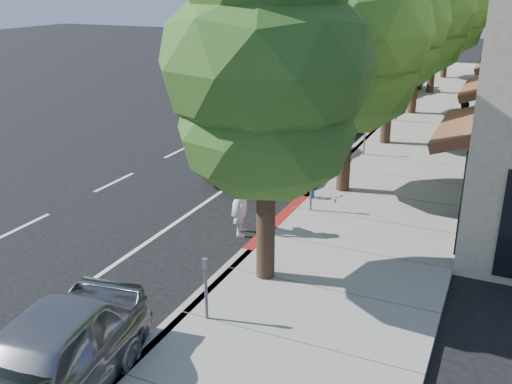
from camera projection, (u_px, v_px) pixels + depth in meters
The scene contains 18 objects.
ground at pixel (264, 239), 14.53m from camera, with size 120.00×120.00×0.00m, color black.
sidewalk at pixel (411, 162), 20.46m from camera, with size 4.60×56.00×0.15m, color gray.
curb at pixel (349, 155), 21.35m from camera, with size 0.30×56.00×0.15m, color #9E998E.
curb_red_segment at pixel (279, 222), 15.36m from camera, with size 0.32×4.00×0.15m, color maroon.
street_tree_0 at pixel (267, 69), 10.88m from camera, with size 4.23×4.23×7.35m.
street_tree_1 at pixel (351, 36), 15.96m from camera, with size 4.66×4.66×7.66m.
street_tree_2 at pixel (394, 24), 21.11m from camera, with size 4.18×4.18×7.47m.
street_tree_3 at pixel (421, 13), 26.21m from camera, with size 5.02×5.02×7.83m.
street_tree_4 at pixel (438, 13), 31.42m from camera, with size 4.22×4.22×7.28m.
street_tree_5 at pixel (451, 10), 36.59m from camera, with size 5.21×5.21×7.42m.
cyclist at pixel (241, 198), 14.51m from camera, with size 0.73×0.48×2.00m, color white.
bicycle at pixel (283, 181), 17.12m from camera, with size 0.72×2.08×1.09m, color #162797.
silver_suv at pixel (269, 144), 19.78m from camera, with size 2.87×6.23×1.73m, color #B9BABE.
dark_sedan at pixel (327, 110), 25.45m from camera, with size 1.60×4.59×1.51m, color black.
white_pickup at pixel (376, 84), 32.01m from camera, with size 2.05×5.04×1.46m, color white.
dark_suv_far at pixel (399, 80), 32.94m from camera, with size 1.91×4.76×1.62m, color black.
near_car_a at pixel (40, 368), 8.48m from camera, with size 1.80×4.48×1.53m, color #98989C.
pedestrian at pixel (461, 124), 21.96m from camera, with size 0.84×0.66×1.74m, color black.
Camera 1 is at (5.23, -12.13, 6.17)m, focal length 40.00 mm.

